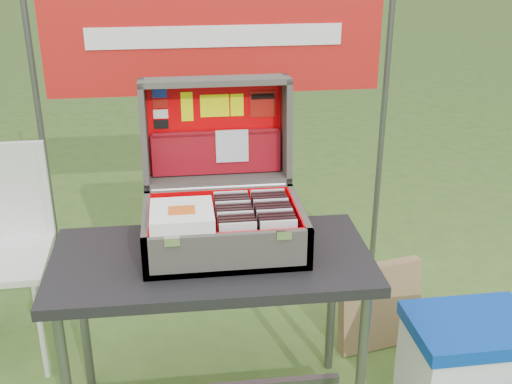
{
  "coord_description": "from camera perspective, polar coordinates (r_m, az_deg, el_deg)",
  "views": [
    {
      "loc": [
        -0.2,
        -1.96,
        1.81
      ],
      "look_at": [
        0.06,
        0.1,
        0.92
      ],
      "focal_mm": 45.0,
      "sensor_mm": 36.0,
      "label": 1
    }
  ],
  "objects": [
    {
      "name": "lid_sticker_cc_d",
      "position": [
        2.51,
        -8.42,
        5.97
      ],
      "size": [
        0.06,
        0.01,
        0.03
      ],
      "primitive_type": "cube",
      "rotation": [
        -1.66,
        0.0,
        0.0
      ],
      "color": "black",
      "rests_on": "suitcase_lid_liner"
    },
    {
      "name": "cd_left_1",
      "position": [
        2.17,
        -1.66,
        -4.23
      ],
      "size": [
        0.13,
        0.01,
        0.14
      ],
      "primitive_type": "cube",
      "color": "black",
      "rests_on": "suitcase_liner_floor"
    },
    {
      "name": "suitcase_hinge",
      "position": [
        2.45,
        -3.29,
        0.39
      ],
      "size": [
        0.51,
        0.02,
        0.02
      ],
      "primitive_type": "cylinder",
      "rotation": [
        0.0,
        1.57,
        0.0
      ],
      "color": "silver",
      "rests_on": "suitcase_base_wall_back"
    },
    {
      "name": "chair_leg_fr",
      "position": [
        2.86,
        -18.6,
        -11.52
      ],
      "size": [
        0.02,
        0.02,
        0.48
      ],
      "primitive_type": "cylinder",
      "color": "silver",
      "rests_on": "ground"
    },
    {
      "name": "banner_text",
      "position": [
        3.08,
        -3.61,
        13.64
      ],
      "size": [
        1.2,
        0.0,
        0.1
      ],
      "primitive_type": "cube",
      "color": "white",
      "rests_on": "banner"
    },
    {
      "name": "cd_left_5",
      "position": [
        2.25,
        -1.89,
        -3.19
      ],
      "size": [
        0.13,
        0.01,
        0.14
      ],
      "primitive_type": "cube",
      "color": "black",
      "rests_on": "suitcase_liner_floor"
    },
    {
      "name": "table_top",
      "position": [
        2.29,
        -3.97,
        -6.12
      ],
      "size": [
        1.14,
        0.58,
        0.04
      ],
      "primitive_type": "cube",
      "rotation": [
        0.0,
        0.0,
        -0.01
      ],
      "color": "black",
      "rests_on": "ground"
    },
    {
      "name": "suitcase",
      "position": [
        2.27,
        -3.09,
        1.86
      ],
      "size": [
        0.57,
        0.57,
        0.55
      ],
      "primitive_type": null,
      "color": "#48433B",
      "rests_on": "table"
    },
    {
      "name": "songbook_2",
      "position": [
        2.19,
        -6.6,
        -2.3
      ],
      "size": [
        0.21,
        0.21,
        0.0
      ],
      "primitive_type": "cube",
      "color": "white",
      "rests_on": "suitcase_base_wall_front"
    },
    {
      "name": "banner_post_left",
      "position": [
        3.27,
        -18.53,
        4.91
      ],
      "size": [
        0.03,
        0.03,
        1.7
      ],
      "primitive_type": "cylinder",
      "color": "#59595B",
      "rests_on": "ground"
    },
    {
      "name": "cooler_body",
      "position": [
        2.72,
        18.18,
        -14.96
      ],
      "size": [
        0.45,
        0.34,
        0.36
      ],
      "primitive_type": "cube",
      "rotation": [
        0.0,
        0.0,
        0.01
      ],
      "color": "white",
      "rests_on": "ground"
    },
    {
      "name": "songbook_1",
      "position": [
        2.19,
        -6.59,
        -2.42
      ],
      "size": [
        0.21,
        0.21,
        0.0
      ],
      "primitive_type": "cube",
      "color": "white",
      "rests_on": "suitcase_base_wall_front"
    },
    {
      "name": "table_leg_fr",
      "position": [
        2.38,
        9.33,
        -15.36
      ],
      "size": [
        0.04,
        0.04,
        0.67
      ],
      "primitive_type": "cylinder",
      "color": "#59595B",
      "rests_on": "ground"
    },
    {
      "name": "suitcase_lid_back",
      "position": [
        2.53,
        -3.66,
        5.73
      ],
      "size": [
        0.57,
        0.06,
        0.41
      ],
      "primitive_type": "cube",
      "rotation": [
        -1.66,
        0.0,
        0.0
      ],
      "color": "#48433B",
      "rests_on": "suitcase_base_wall_back"
    },
    {
      "name": "banner",
      "position": [
        3.09,
        -3.63,
        13.68
      ],
      "size": [
        1.6,
        0.02,
        0.55
      ],
      "primitive_type": "cube",
      "color": "#AF1512",
      "rests_on": "banner_post_left"
    },
    {
      "name": "lid_card_neon_small",
      "position": [
        2.5,
        -1.7,
        7.74
      ],
      "size": [
        0.05,
        0.01,
        0.09
      ],
      "primitive_type": "cube",
      "rotation": [
        -1.66,
        0.0,
        0.0
      ],
      "color": "#E3F101",
      "rests_on": "suitcase_lid_liner"
    },
    {
      "name": "cd_left_8",
      "position": [
        2.31,
        -2.05,
        -2.46
      ],
      "size": [
        0.13,
        0.01,
        0.14
      ],
      "primitive_type": "cube",
      "color": "silver",
      "rests_on": "suitcase_liner_floor"
    },
    {
      "name": "cooler",
      "position": [
        2.7,
        18.25,
        -14.49
      ],
      "size": [
        0.48,
        0.37,
        0.41
      ],
      "primitive_type": null,
      "rotation": [
        0.0,
        0.0,
        0.01
      ],
      "color": "white",
      "rests_on": "ground"
    },
    {
      "name": "suitcase_liner_wall_back",
      "position": [
        2.45,
        -3.21,
        -1.23
      ],
      "size": [
        0.52,
        0.01,
        0.13
      ],
      "primitive_type": "cube",
      "color": "#F10008",
      "rests_on": "suitcase_base_bottom"
    },
    {
      "name": "cd_right_0",
      "position": [
        2.17,
        2.01,
        -4.29
      ],
      "size": [
        0.13,
        0.01,
        0.14
      ],
      "primitive_type": "cube",
      "color": "silver",
      "rests_on": "suitcase_liner_floor"
    },
    {
      "name": "suitcase_lid_rim_left",
      "position": [
        2.47,
        -9.91,
        5.09
      ],
      "size": [
        0.02,
        0.19,
        0.42
      ],
      "primitive_type": "cube",
      "rotation": [
        -1.66,
        0.0,
        0.0
      ],
      "color": "#48433B",
      "rests_on": "suitcase_lid_back"
    },
    {
      "name": "suitcase_lid_rim_near",
      "position": [
        2.52,
        -3.42,
        1.16
      ],
      "size": [
        0.57,
        0.15,
        0.04
      ],
      "primitive_type": "cube",
      "rotation": [
        -1.66,
        0.0,
        0.0
      ],
      "color": "#48433B",
      "rests_on": "suitcase_lid_back"
    },
    {
      "name": "cd_right_1",
      "position": [
        2.19,
        1.92,
        -4.02
      ],
      "size": [
        0.13,
        0.01,
        0.14
      ],
      "primitive_type": "cube",
      "color": "black",
      "rests_on": "suitcase_liner_floor"
    },
    {
      "name": "cooler_lid",
      "position": [
        2.6,
        18.75,
        -11.34
      ],
      "size": [
        0.48,
        0.37,
        0.06
      ],
      "primitive_type": "cube",
      "rotation": [
        0.0,
        0.0,
        0.01
      ],
      "color": "#0737A0",
      "rests_on": "cooler_body"
    },
    {
      "name": "lid_card_neon_tall",
      "position": [
        2.49,
        -6.15,
        7.55
      ],
      "size": [
        0.05,
        0.01,
        0.11
      ],
      "primitive_type": "cube",
      "rotation": [
        -1.66,
        0.0,
        0.0
      ],
      "color": "#E3F101",
      "rests_on": "suitcase_lid_liner"
    },
    {
      "name": "cd_left_4",
      "position": [
        2.23,
        -1.83,
        -3.45
      ],
      "size": [
        0.13,
        0.01,
        0.14
      ],
      "primitive_type": "cube",
      "color": "silver",
      "rests_on": "suitcase_liner_floor"
    },
    {
      "name": "cd_left_7",
      "position": [
        2.29,
        -2.0,
        -2.7
      ],
      "size": [
        0.13,
        0.01,
        0.14
      ],
      "primitive_type": "cube",
      "color": "black",
      "rests_on": "suitcase_liner_floor"
    },
    {
      "name": "cardboard_box",
      "position": [
        2.98,
        10.95,
        -9.9
      ],
      "size": [
        0.4,
        0.18,
        0.41
      ],
      "primitive_type": "cube",
      "rotation": [
        -0.11,
        0.0,
        0.2
      ],
      "color": "#9C7A50",
      "rests_on": "ground"
    },
    {
      "name": "cd_right_7",
      "position": [
        2.31,
        1.4,
        -2.51
      ],
      "size": [
        0.13,
        0.01,
        0.14
      ],
      "primitive_type": "cube",
      "color": "black",
      "rests_on": "suitcase_liner_floor"
    },
    {
      "name": "cd_right_12",
      "position": [
        2.41,
        1.0,
        -1.37
      ],
      "size": [
        0.13,
        0.01,
        0.14
      ],
      "primitive_type": "cube",
      "color": "silver",
      "rests_on": "suitcase_liner_floor"
    },
    {
      "name": "suitcase_latch_right",
      "position": [
        2.11,
        2.51,
        -3.85
      ],
      "size": [
        0.05,
        0.01,
        0.03
      ],
      "primitive_type": "cube",
      "color": "silver",
      "rests_on": "suitcase_base_wall_front"
    },
    {
      "name": "suitcase_lid_rim_right",
      "position": [
        2.5,
        2.72,
        5.66
      ],
      "size": [
        0.02,
        0.19,
        0.42
      ],
      "primitive_type": "cube",
      "rotation": [
        -1.66,
        0.0,
        0.0
      ],
      "color": "#48433B",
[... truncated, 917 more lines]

